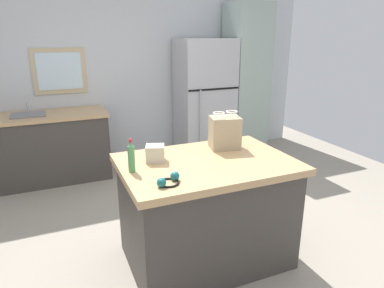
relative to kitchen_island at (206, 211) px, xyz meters
The scene contains 10 objects.
ground 0.48m from the kitchen_island, 82.33° to the left, with size 6.78×6.78×0.00m, color #9E9384.
back_wall 2.85m from the kitchen_island, 89.89° to the left, with size 5.65×0.13×2.55m.
kitchen_island is the anchor object (origin of this frame).
refrigerator 2.61m from the kitchen_island, 65.42° to the left, with size 0.80×0.67×1.79m.
tall_cabinet 3.01m from the kitchen_island, 52.88° to the left, with size 0.56×0.59×2.30m.
sink_counter 2.60m from the kitchen_island, 116.10° to the left, with size 1.46×0.68×1.07m.
shopping_bag 0.69m from the kitchen_island, 39.46° to the left, with size 0.29×0.25×0.33m.
small_box 0.65m from the kitchen_island, 158.55° to the left, with size 0.14×0.13×0.13m, color beige.
bottle 0.82m from the kitchen_island, behind, with size 0.05×0.05×0.25m.
ear_defenders 0.70m from the kitchen_island, 145.44° to the right, with size 0.20×0.20×0.06m.
Camera 1 is at (-1.12, -2.44, 1.86)m, focal length 32.12 mm.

